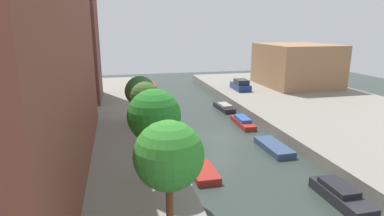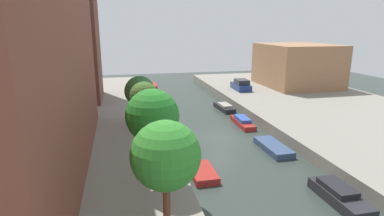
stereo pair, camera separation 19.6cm
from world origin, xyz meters
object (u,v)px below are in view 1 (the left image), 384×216
moored_boat_left_3 (168,112)px  moored_boat_left_4 (159,98)px  street_tree_2 (145,97)px  street_tree_3 (140,92)px  moored_boat_right_2 (274,147)px  low_block_right (296,65)px  parked_car (241,85)px  street_tree_1 (154,116)px  moored_boat_left_2 (175,134)px  moored_boat_right_1 (341,195)px  street_tree_0 (169,156)px  moored_boat_left_1 (204,173)px  moored_boat_left_5 (151,86)px  moored_boat_right_3 (243,122)px  moored_boat_right_4 (224,107)px

moored_boat_left_3 → moored_boat_left_4: size_ratio=1.02×
moored_boat_left_4 → street_tree_2: bearing=-100.0°
street_tree_3 → moored_boat_right_2: 12.43m
moored_boat_left_3 → low_block_right: bearing=21.8°
parked_car → street_tree_2: bearing=-128.2°
street_tree_1 → moored_boat_left_2: (2.96, 10.03, -4.74)m
moored_boat_right_1 → moored_boat_left_4: bearing=103.4°
low_block_right → street_tree_0: 40.46m
street_tree_0 → street_tree_2: street_tree_0 is taller
moored_boat_right_1 → moored_boat_left_2: bearing=119.9°
moored_boat_right_2 → street_tree_0: bearing=-135.1°
street_tree_1 → moored_boat_right_1: 11.76m
moored_boat_left_1 → moored_boat_left_5: bearing=90.1°
street_tree_2 → moored_boat_right_3: street_tree_2 is taller
street_tree_1 → street_tree_3: bearing=90.0°
moored_boat_right_2 → moored_boat_right_4: moored_boat_right_4 is taller
parked_car → street_tree_1: bearing=-121.3°
moored_boat_left_1 → moored_boat_left_5: moored_boat_left_5 is taller
moored_boat_right_3 → moored_boat_right_4: 6.29m
street_tree_2 → parked_car: street_tree_2 is taller
moored_boat_left_1 → low_block_right: bearing=48.9°
street_tree_0 → moored_boat_right_1: bearing=11.8°
street_tree_1 → moored_boat_left_2: 11.49m
street_tree_2 → moored_boat_left_4: 20.88m
street_tree_2 → moored_boat_left_3: size_ratio=1.41×
parked_car → moored_boat_right_4: size_ratio=1.00×
moored_boat_right_1 → moored_boat_right_2: 8.18m
street_tree_3 → moored_boat_left_5: (3.44, 24.31, -4.04)m
moored_boat_left_4 → moored_boat_left_3: bearing=-89.7°
moored_boat_left_3 → moored_boat_left_5: bearing=90.5°
moored_boat_left_4 → street_tree_3: bearing=-103.3°
moored_boat_left_1 → moored_boat_left_5: (-0.05, 32.94, 0.07)m
street_tree_3 → street_tree_1: bearing=-90.0°
parked_car → moored_boat_left_4: size_ratio=1.22×
parked_car → moored_boat_right_2: parked_car is taller
moored_boat_left_2 → moored_boat_left_4: (0.58, 15.75, -0.06)m
moored_boat_left_5 → moored_boat_right_3: (7.08, -22.70, 0.04)m
moored_boat_left_3 → moored_boat_right_2: (6.80, -12.91, -0.01)m
low_block_right → moored_boat_right_3: (-14.49, -14.40, -3.82)m
street_tree_3 → moored_boat_right_4: (10.64, 7.90, -4.01)m
moored_boat_left_3 → moored_boat_right_3: moored_boat_right_3 is taller
moored_boat_right_1 → moored_boat_right_4: moored_boat_right_1 is taller
moored_boat_left_4 → street_tree_1: bearing=-97.8°
low_block_right → moored_boat_right_4: size_ratio=2.63×
parked_car → moored_boat_left_3: parked_car is taller
moored_boat_left_5 → moored_boat_right_4: 17.92m
low_block_right → moored_boat_right_2: (-14.62, -21.46, -3.90)m
parked_car → moored_boat_right_3: (-4.89, -12.99, -1.30)m
street_tree_0 → street_tree_1: size_ratio=0.94×
street_tree_0 → moored_boat_left_3: 23.95m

